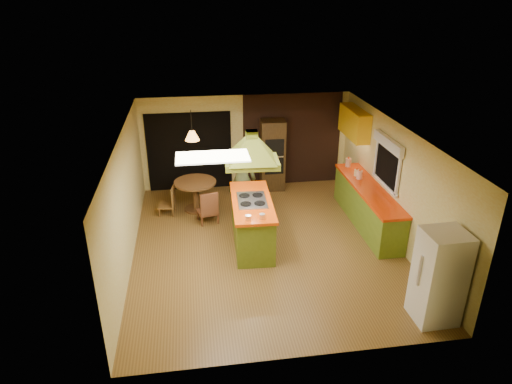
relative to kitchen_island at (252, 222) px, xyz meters
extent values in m
plane|color=brown|center=(0.27, -0.12, -0.51)|extent=(6.50, 6.50, 0.00)
plane|color=beige|center=(0.27, 3.13, 0.74)|extent=(5.50, 0.00, 5.50)
plane|color=beige|center=(0.27, -3.37, 0.74)|extent=(5.50, 0.00, 5.50)
plane|color=beige|center=(-2.48, -0.12, 0.74)|extent=(0.00, 6.50, 6.50)
plane|color=beige|center=(3.02, -0.12, 0.74)|extent=(0.00, 6.50, 6.50)
plane|color=silver|center=(0.27, -0.12, 1.99)|extent=(6.50, 6.50, 0.00)
cube|color=#381E14|center=(1.52, 3.11, 0.74)|extent=(2.64, 0.03, 2.50)
cube|color=black|center=(-1.23, 3.11, 0.54)|extent=(2.20, 0.03, 2.10)
cube|color=olive|center=(2.72, 0.48, -0.08)|extent=(0.58, 3.00, 0.86)
cube|color=#E53807|center=(2.72, 0.48, 0.38)|extent=(0.62, 3.05, 0.06)
cube|color=yellow|center=(2.84, 2.08, 1.44)|extent=(0.34, 1.40, 0.70)
cube|color=black|center=(2.99, 0.28, 1.04)|extent=(0.03, 1.16, 0.96)
cube|color=white|center=(2.94, 0.28, 1.51)|extent=(0.10, 1.35, 0.22)
cube|color=white|center=(-0.83, -1.32, 1.97)|extent=(1.20, 0.60, 0.03)
cube|color=olive|center=(0.00, 0.00, -0.04)|extent=(0.84, 1.98, 0.95)
cube|color=#F04C08|center=(0.00, 0.00, 0.47)|extent=(0.91, 2.07, 0.06)
cube|color=silver|center=(0.00, 0.00, 0.51)|extent=(0.63, 0.88, 0.02)
cube|color=#606A1A|center=(0.00, 0.00, 1.34)|extent=(1.10, 0.82, 0.13)
pyramid|color=#606A1A|center=(0.00, 0.00, 1.85)|extent=(1.10, 0.82, 0.45)
cube|color=#606A1A|center=(0.00, 0.00, 1.92)|extent=(0.22, 0.22, 0.14)
imported|color=#454E29|center=(-0.05, 1.37, 0.41)|extent=(0.74, 0.56, 1.84)
cube|color=white|center=(2.63, -2.82, 0.30)|extent=(0.68, 0.64, 1.62)
cube|color=#402C14|center=(0.94, 2.83, 0.43)|extent=(0.65, 0.61, 1.89)
cube|color=black|center=(0.94, 2.53, 0.73)|extent=(0.49, 0.04, 0.45)
cube|color=black|center=(0.94, 2.53, 0.23)|extent=(0.49, 0.04, 0.45)
cylinder|color=brown|center=(-1.14, 1.77, 0.22)|extent=(1.01, 1.01, 0.05)
cylinder|color=brown|center=(-1.14, 1.77, -0.13)|extent=(0.14, 0.14, 0.71)
cylinder|color=brown|center=(-1.14, 1.77, -0.49)|extent=(0.57, 0.57, 0.05)
cone|color=#FF9E3F|center=(-1.14, 1.77, 1.39)|extent=(0.42, 0.42, 0.22)
cylinder|color=beige|center=(2.67, 1.79, 0.51)|extent=(0.15, 0.15, 0.21)
cylinder|color=#FFE5CD|center=(2.67, 1.00, 0.51)|extent=(0.16, 0.16, 0.20)
cylinder|color=#EFE7C0|center=(2.67, 1.18, 0.49)|extent=(0.12, 0.12, 0.16)
camera|label=1|loc=(-1.14, -8.38, 4.54)|focal=32.00mm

